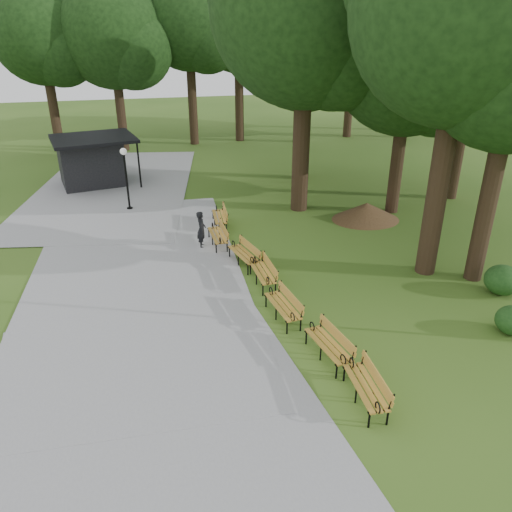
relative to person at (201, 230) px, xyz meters
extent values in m
plane|color=#345719|center=(1.15, -4.91, -0.76)|extent=(100.00, 100.00, 0.00)
cube|color=gray|center=(-2.85, -1.91, -0.73)|extent=(12.00, 38.00, 0.06)
imported|color=black|center=(0.00, 0.00, 0.00)|extent=(0.43, 0.60, 1.52)
cylinder|color=black|center=(-2.83, 5.28, 0.62)|extent=(0.10, 0.10, 2.76)
sphere|color=white|center=(-2.83, 5.28, 2.10)|extent=(0.32, 0.32, 0.32)
cone|color=#47301C|center=(7.80, 1.31, -0.35)|extent=(2.64, 2.64, 0.81)
cylinder|color=black|center=(7.66, -4.10, 3.21)|extent=(0.70, 0.70, 7.95)
sphere|color=black|center=(7.66, -4.10, 7.93)|extent=(7.01, 7.01, 7.01)
cylinder|color=black|center=(9.48, 2.05, 2.45)|extent=(0.60, 0.60, 6.42)
sphere|color=black|center=(9.48, 2.05, 6.26)|extent=(6.76, 6.76, 6.76)
cylinder|color=black|center=(5.23, 3.42, 3.28)|extent=(0.80, 0.80, 8.08)
sphere|color=black|center=(5.23, 3.42, 8.08)|extent=(8.20, 8.20, 8.20)
cylinder|color=black|center=(9.04, -4.97, 2.59)|extent=(0.60, 0.60, 6.71)
cylinder|color=black|center=(7.01, 8.59, 2.73)|extent=(0.76, 0.76, 6.98)
sphere|color=black|center=(7.01, 8.59, 6.87)|extent=(7.67, 7.67, 7.67)
cylinder|color=black|center=(13.48, 3.22, 2.31)|extent=(0.56, 0.56, 6.15)
sphere|color=black|center=(13.48, 3.22, 5.97)|extent=(6.21, 6.21, 6.21)
ellipsoid|color=#193D14|center=(9.27, -6.16, -0.76)|extent=(1.19, 1.19, 1.01)
ellipsoid|color=#193D14|center=(8.00, -8.29, -0.76)|extent=(1.00, 1.00, 0.85)
camera|label=1|loc=(-2.17, -18.51, 7.55)|focal=34.89mm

